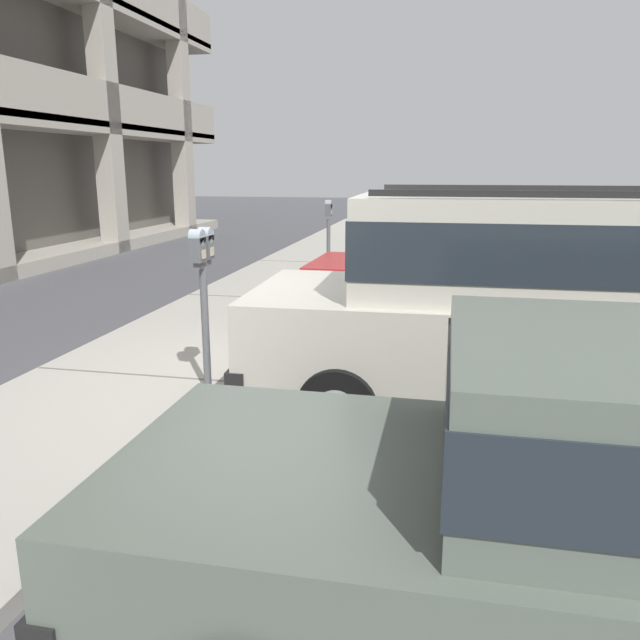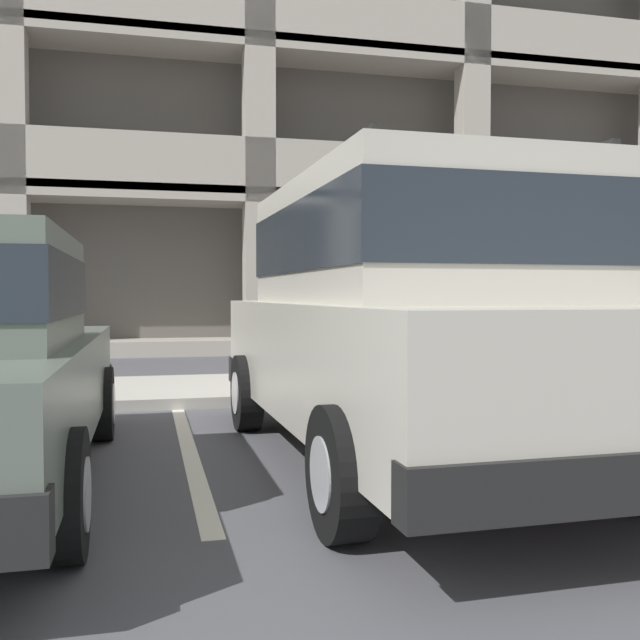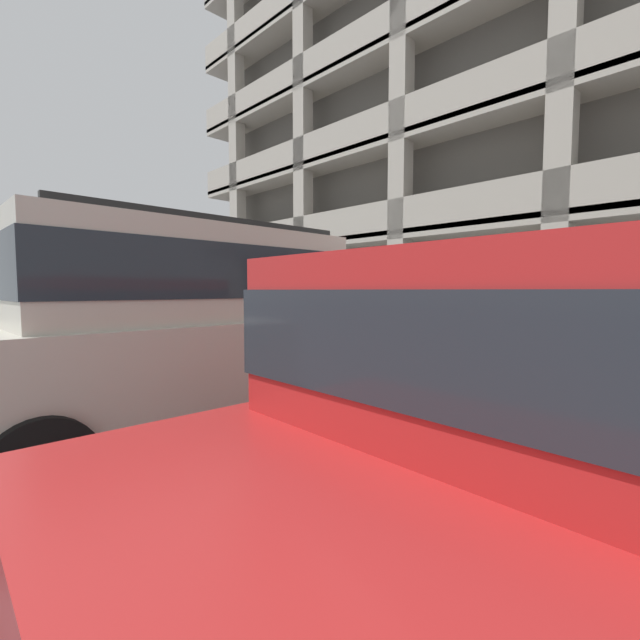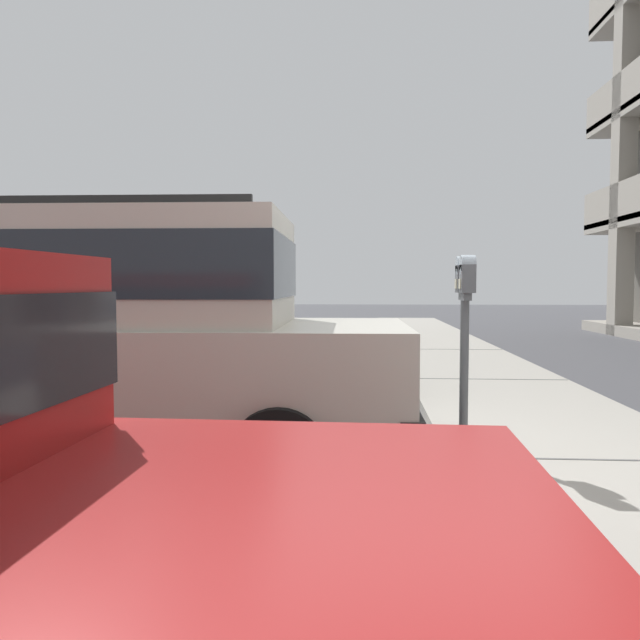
{
  "view_description": "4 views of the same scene",
  "coord_description": "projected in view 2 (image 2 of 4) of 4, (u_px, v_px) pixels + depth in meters",
  "views": [
    {
      "loc": [
        -5.58,
        -1.85,
        2.2
      ],
      "look_at": [
        -0.27,
        -0.74,
        0.87
      ],
      "focal_mm": 35.0,
      "sensor_mm": 36.0,
      "label": 1
    },
    {
      "loc": [
        -1.83,
        -7.22,
        1.19
      ],
      "look_at": [
        -0.22,
        -0.63,
        0.95
      ],
      "focal_mm": 40.0,
      "sensor_mm": 36.0,
      "label": 2
    },
    {
      "loc": [
        3.86,
        -4.44,
        1.41
      ],
      "look_at": [
        0.16,
        -0.88,
        1.05
      ],
      "focal_mm": 24.0,
      "sensor_mm": 36.0,
      "label": 3
    },
    {
      "loc": [
        4.74,
        -0.48,
        1.44
      ],
      "look_at": [
        -0.51,
        -0.82,
        1.14
      ],
      "focal_mm": 35.0,
      "sensor_mm": 36.0,
      "label": 4
    }
  ],
  "objects": [
    {
      "name": "ground_plane",
      "position": [
        326.0,
        412.0,
        7.49
      ],
      "size": [
        80.0,
        80.0,
        0.1
      ],
      "color": "#4C4C51"
    },
    {
      "name": "sidewalk",
      "position": [
        300.0,
        387.0,
        8.75
      ],
      "size": [
        40.0,
        2.2,
        0.12
      ],
      "color": "#ADA89E",
      "rests_on": "ground_plane"
    },
    {
      "name": "parking_stall_lines",
      "position": [
        525.0,
        425.0,
        6.49
      ],
      "size": [
        12.26,
        4.8,
        0.01
      ],
      "color": "silver",
      "rests_on": "ground_plane"
    },
    {
      "name": "silver_suv",
      "position": [
        406.0,
        309.0,
        5.01
      ],
      "size": [
        2.08,
        4.81,
        2.03
      ],
      "rotation": [
        0.0,
        0.0,
        0.02
      ],
      "color": "beige",
      "rests_on": "ground_plane"
    },
    {
      "name": "parking_meter_near",
      "position": [
        293.0,
        287.0,
        7.71
      ],
      "size": [
        0.35,
        0.12,
        1.55
      ],
      "color": "#595B60",
      "rests_on": "sidewalk"
    },
    {
      "name": "parking_garage",
      "position": [
        228.0,
        0.0,
        18.93
      ],
      "size": [
        32.0,
        10.0,
        19.25
      ],
      "color": "#5C5851",
      "rests_on": "ground_plane"
    }
  ]
}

